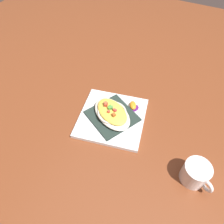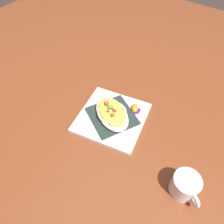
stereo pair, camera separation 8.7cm
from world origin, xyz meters
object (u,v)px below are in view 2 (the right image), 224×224
Objects in this scene: gratin_dish at (112,113)px; orange_garnish at (135,109)px; square_plate at (112,118)px; coffee_mug at (185,186)px.

orange_garnish is (-0.09, 0.06, -0.02)m from gratin_dish.
gratin_dish is at bearing -88.80° from square_plate.
orange_garnish is at bearing 145.43° from square_plate.
coffee_mug reaches higher than gratin_dish.
gratin_dish is 0.39m from coffee_mug.
coffee_mug is (0.11, 0.37, 0.03)m from square_plate.
coffee_mug is (0.11, 0.37, -0.00)m from gratin_dish.
coffee_mug is at bearing 73.55° from gratin_dish.
orange_garnish reaches higher than square_plate.
square_plate is 4.26× the size of orange_garnish.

